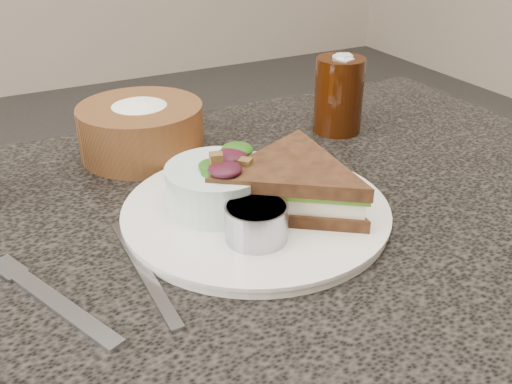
{
  "coord_description": "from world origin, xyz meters",
  "views": [
    {
      "loc": [
        -0.22,
        -0.45,
        1.06
      ],
      "look_at": [
        0.02,
        0.02,
        0.78
      ],
      "focal_mm": 40.0,
      "sensor_mm": 36.0,
      "label": 1
    }
  ],
  "objects_px": {
    "dinner_plate": "(256,212)",
    "sandwich": "(292,185)",
    "salad_bowl": "(217,179)",
    "cola_glass": "(339,91)",
    "dressing_ramekin": "(256,223)",
    "bread_basket": "(141,121)"
  },
  "relations": [
    {
      "from": "dinner_plate",
      "to": "sandwich",
      "type": "distance_m",
      "value": 0.05
    },
    {
      "from": "salad_bowl",
      "to": "cola_glass",
      "type": "distance_m",
      "value": 0.29
    },
    {
      "from": "salad_bowl",
      "to": "dressing_ramekin",
      "type": "distance_m",
      "value": 0.08
    },
    {
      "from": "sandwich",
      "to": "salad_bowl",
      "type": "xyz_separation_m",
      "value": [
        -0.07,
        0.04,
        0.01
      ]
    },
    {
      "from": "dressing_ramekin",
      "to": "bread_basket",
      "type": "height_order",
      "value": "bread_basket"
    },
    {
      "from": "bread_basket",
      "to": "sandwich",
      "type": "bearing_deg",
      "value": -68.41
    },
    {
      "from": "salad_bowl",
      "to": "cola_glass",
      "type": "bearing_deg",
      "value": 29.69
    },
    {
      "from": "sandwich",
      "to": "bread_basket",
      "type": "bearing_deg",
      "value": 147.09
    },
    {
      "from": "bread_basket",
      "to": "cola_glass",
      "type": "bearing_deg",
      "value": -10.46
    },
    {
      "from": "sandwich",
      "to": "cola_glass",
      "type": "relative_size",
      "value": 1.59
    },
    {
      "from": "dinner_plate",
      "to": "cola_glass",
      "type": "relative_size",
      "value": 2.37
    },
    {
      "from": "dinner_plate",
      "to": "salad_bowl",
      "type": "relative_size",
      "value": 2.57
    },
    {
      "from": "sandwich",
      "to": "salad_bowl",
      "type": "distance_m",
      "value": 0.08
    },
    {
      "from": "cola_glass",
      "to": "dinner_plate",
      "type": "bearing_deg",
      "value": -142.9
    },
    {
      "from": "sandwich",
      "to": "dressing_ramekin",
      "type": "xyz_separation_m",
      "value": [
        -0.06,
        -0.04,
        -0.01
      ]
    },
    {
      "from": "salad_bowl",
      "to": "dressing_ramekin",
      "type": "relative_size",
      "value": 1.79
    },
    {
      "from": "dressing_ramekin",
      "to": "cola_glass",
      "type": "height_order",
      "value": "cola_glass"
    },
    {
      "from": "dressing_ramekin",
      "to": "bread_basket",
      "type": "xyz_separation_m",
      "value": [
        -0.03,
        0.27,
        0.02
      ]
    },
    {
      "from": "sandwich",
      "to": "dressing_ramekin",
      "type": "bearing_deg",
      "value": -111.86
    },
    {
      "from": "salad_bowl",
      "to": "bread_basket",
      "type": "relative_size",
      "value": 0.68
    },
    {
      "from": "dinner_plate",
      "to": "bread_basket",
      "type": "relative_size",
      "value": 1.75
    },
    {
      "from": "sandwich",
      "to": "salad_bowl",
      "type": "relative_size",
      "value": 1.72
    }
  ]
}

